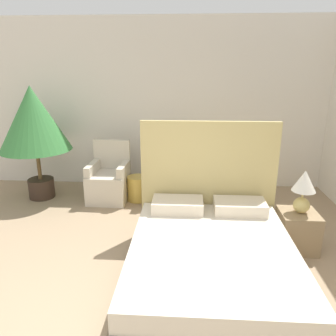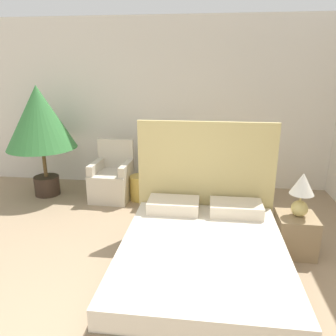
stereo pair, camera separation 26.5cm
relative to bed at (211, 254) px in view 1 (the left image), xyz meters
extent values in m
cube|color=silver|center=(-0.61, 2.84, 1.17)|extent=(10.00, 0.06, 2.90)
cube|color=brown|center=(0.00, -0.12, -0.15)|extent=(1.61, 1.97, 0.27)
cube|color=beige|center=(0.00, -0.12, 0.08)|extent=(1.58, 1.93, 0.19)
cube|color=tan|center=(0.00, 0.90, 0.46)|extent=(1.65, 0.06, 1.49)
cube|color=beige|center=(-0.36, 0.65, 0.24)|extent=(0.60, 0.36, 0.14)
cube|color=beige|center=(0.36, 0.65, 0.24)|extent=(0.60, 0.36, 0.14)
cube|color=beige|center=(-1.53, 1.99, -0.06)|extent=(0.63, 0.66, 0.46)
cube|color=beige|center=(-1.52, 2.28, 0.41)|extent=(0.61, 0.08, 0.48)
cube|color=beige|center=(-1.78, 2.00, 0.25)|extent=(0.12, 0.58, 0.16)
cube|color=beige|center=(-1.27, 1.98, 0.25)|extent=(0.12, 0.58, 0.16)
cube|color=beige|center=(-0.59, 1.99, -0.06)|extent=(0.63, 0.66, 0.46)
cube|color=beige|center=(-0.58, 2.28, 0.41)|extent=(0.61, 0.08, 0.48)
cube|color=beige|center=(-0.84, 2.00, 0.25)|extent=(0.12, 0.58, 0.16)
cube|color=beige|center=(-0.34, 1.98, 0.25)|extent=(0.12, 0.58, 0.16)
cylinder|color=#38281E|center=(-2.67, 2.03, -0.12)|extent=(0.41, 0.41, 0.32)
cylinder|color=brown|center=(-2.67, 2.03, 0.28)|extent=(0.06, 0.06, 0.49)
cone|color=#387F3D|center=(-2.67, 2.03, 1.03)|extent=(1.11, 1.11, 1.01)
cube|color=#937A56|center=(1.06, 0.65, -0.05)|extent=(0.43, 0.43, 0.47)
sphere|color=tan|center=(1.07, 0.65, 0.28)|extent=(0.19, 0.19, 0.19)
cylinder|color=tan|center=(1.07, 0.65, 0.41)|extent=(0.02, 0.02, 0.08)
cone|color=silver|center=(1.07, 0.65, 0.58)|extent=(0.27, 0.27, 0.24)
cylinder|color=gold|center=(-1.06, 2.02, -0.08)|extent=(0.33, 0.33, 0.40)
camera|label=1|loc=(-0.25, -2.92, 1.81)|focal=35.00mm
camera|label=2|loc=(0.01, -2.89, 1.81)|focal=35.00mm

